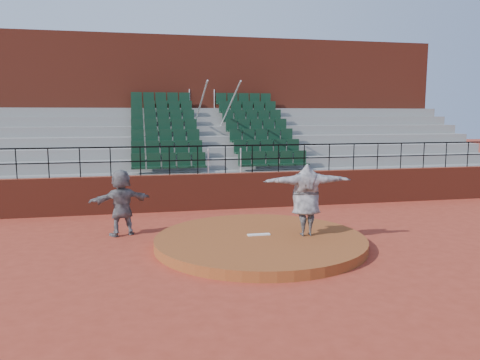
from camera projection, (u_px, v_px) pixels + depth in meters
name	position (u px, v px, depth m)	size (l,w,h in m)	color
ground	(260.00, 246.00, 12.25)	(90.00, 90.00, 0.00)	#A13724
pitchers_mound	(260.00, 241.00, 12.23)	(5.50, 5.50, 0.25)	brown
pitching_rubber	(259.00, 235.00, 12.36)	(0.60, 0.15, 0.03)	white
boundary_wall	(225.00, 191.00, 17.00)	(24.00, 0.30, 1.30)	maroon
wall_railing	(225.00, 153.00, 16.80)	(24.04, 0.05, 1.03)	black
seating_deck	(210.00, 160.00, 20.42)	(24.00, 5.97, 4.63)	gray
press_box_facade	(198.00, 112.00, 23.95)	(24.00, 3.00, 7.10)	maroon
pitcher	(306.00, 200.00, 12.25)	(2.33, 0.63, 1.90)	black
fielder	(121.00, 202.00, 13.21)	(1.75, 0.56, 1.89)	black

